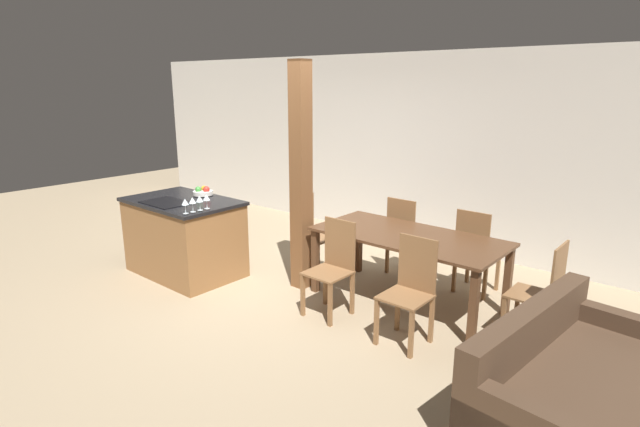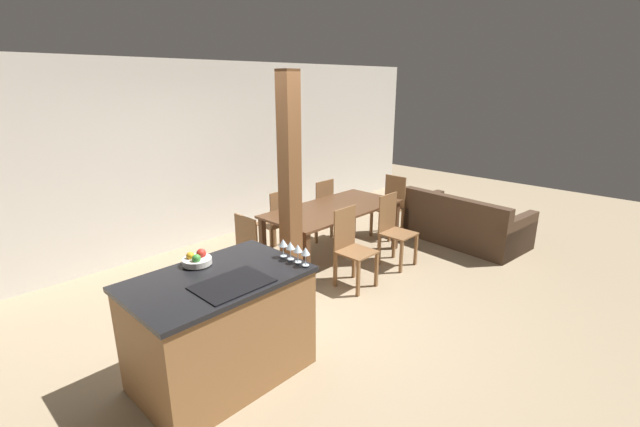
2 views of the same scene
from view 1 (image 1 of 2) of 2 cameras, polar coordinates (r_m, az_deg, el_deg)
name	(u,v)px [view 1 (image 1 of 2)]	position (r m, az deg, el deg)	size (l,w,h in m)	color
ground_plane	(269,288)	(5.82, -5.85, -8.48)	(16.00, 16.00, 0.00)	#9E896B
wall_back	(398,148)	(7.49, 8.85, 7.40)	(11.20, 0.08, 2.70)	silver
kitchen_island	(185,237)	(6.30, -15.23, -2.57)	(1.39, 0.91, 0.94)	olive
fruit_bowl	(203,192)	(6.33, -13.22, 2.44)	(0.24, 0.24, 0.12)	silver
wine_glass_near	(185,202)	(5.45, -15.17, 1.24)	(0.08, 0.08, 0.16)	silver
wine_glass_middle	(192,201)	(5.50, -14.38, 1.42)	(0.08, 0.08, 0.16)	silver
wine_glass_far	(200,199)	(5.55, -13.61, 1.59)	(0.08, 0.08, 0.16)	silver
wine_glass_end	(206,198)	(5.61, -12.85, 1.76)	(0.08, 0.08, 0.16)	silver
dining_table	(408,243)	(5.29, 10.00, -3.36)	(1.98, 0.94, 0.76)	#51331E
dining_chair_near_left	(333,266)	(5.04, 1.46, -6.02)	(0.40, 0.40, 0.96)	brown
dining_chair_near_right	(410,289)	(4.57, 10.25, -8.50)	(0.40, 0.40, 0.96)	brown
dining_chair_far_left	(405,235)	(6.12, 9.68, -2.42)	(0.40, 0.40, 0.96)	brown
dining_chair_far_right	(475,250)	(5.74, 17.31, -4.05)	(0.40, 0.40, 0.96)	brown
dining_chair_head_end	(310,233)	(6.10, -1.16, -2.26)	(0.40, 0.40, 0.96)	brown
dining_chair_foot_end	(542,292)	(4.85, 24.05, -8.22)	(0.40, 0.40, 0.96)	brown
couch	(577,393)	(3.95, 27.34, -17.77)	(1.12, 1.84, 0.78)	#473323
timber_post	(301,179)	(5.49, -2.19, 3.99)	(0.18, 0.18, 2.52)	brown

